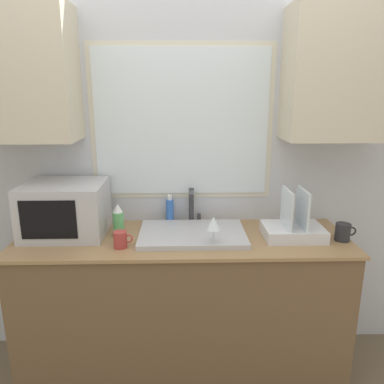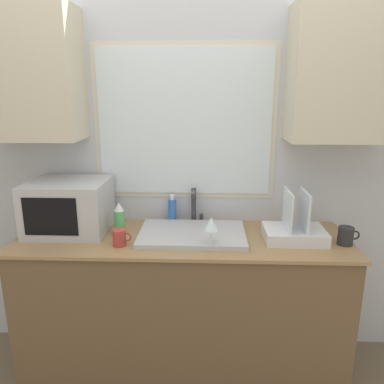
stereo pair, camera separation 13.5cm
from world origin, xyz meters
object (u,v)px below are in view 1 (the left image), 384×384
faucet (192,204)px  wine_glass (213,224)px  microwave (65,209)px  dish_rack (293,228)px  mug_near_sink (120,239)px  soap_bottle (169,211)px  spray_bottle (118,220)px

faucet → wine_glass: faucet is taller
microwave → dish_rack: 1.34m
mug_near_sink → dish_rack: bearing=6.8°
microwave → mug_near_sink: bearing=-31.7°
microwave → soap_bottle: size_ratio=2.48×
faucet → dish_rack: 0.64m
dish_rack → microwave: bearing=175.7°
dish_rack → faucet: bearing=156.2°
faucet → wine_glass: 0.41m
dish_rack → spray_bottle: size_ratio=1.74×
spray_bottle → soap_bottle: (0.30, 0.21, -0.01)m
soap_bottle → wine_glass: size_ratio=1.05×
dish_rack → wine_glass: dish_rack is taller
spray_bottle → wine_glass: spray_bottle is taller
faucet → dish_rack: dish_rack is taller
spray_bottle → wine_glass: 0.58m
microwave → wine_glass: size_ratio=2.61×
microwave → wine_glass: bearing=-15.6°
spray_bottle → mug_near_sink: bearing=-77.5°
microwave → dish_rack: (1.33, -0.10, -0.10)m
microwave → dish_rack: microwave is taller
spray_bottle → wine_glass: size_ratio=1.09×
microwave → mug_near_sink: (0.35, -0.22, -0.11)m
soap_bottle → wine_glass: soap_bottle is taller
wine_glass → dish_rack: bearing=16.2°
microwave → spray_bottle: (0.31, -0.04, -0.06)m
soap_bottle → mug_near_sink: bearing=-123.6°
microwave → dish_rack: size_ratio=1.37×
mug_near_sink → microwave: bearing=148.3°
microwave → soap_bottle: bearing=15.5°
faucet → dish_rack: size_ratio=0.68×
faucet → mug_near_sink: faucet is taller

